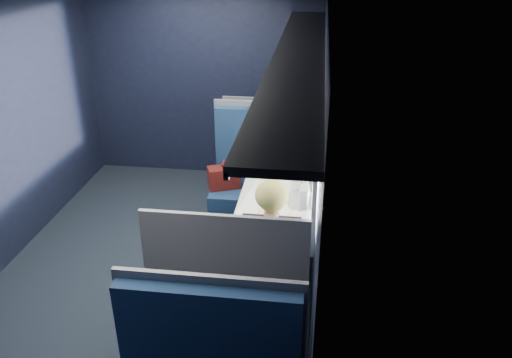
# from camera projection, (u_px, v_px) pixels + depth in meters

# --- Properties ---
(ground) EXTENTS (2.80, 4.20, 0.01)m
(ground) POSITION_uv_depth(u_px,v_px,m) (159.00, 267.00, 4.60)
(ground) COLOR black
(room_shell) EXTENTS (3.00, 4.40, 2.40)m
(room_shell) POSITION_uv_depth(u_px,v_px,m) (146.00, 113.00, 3.95)
(room_shell) COLOR black
(room_shell) RESTS_ON ground
(table) EXTENTS (0.62, 1.00, 0.74)m
(table) POSITION_uv_depth(u_px,v_px,m) (272.00, 210.00, 4.19)
(table) COLOR #54565E
(table) RESTS_ON ground
(seat_bay_near) EXTENTS (1.07, 0.62, 1.26)m
(seat_bay_near) POSITION_uv_depth(u_px,v_px,m) (261.00, 188.00, 5.10)
(seat_bay_near) COLOR #0C1C38
(seat_bay_near) RESTS_ON ground
(seat_bay_far) EXTENTS (1.04, 0.62, 1.26)m
(seat_bay_far) POSITION_uv_depth(u_px,v_px,m) (234.00, 300.00, 3.54)
(seat_bay_far) COLOR #0C1C38
(seat_bay_far) RESTS_ON ground
(seat_row_front) EXTENTS (1.04, 0.51, 1.16)m
(seat_row_front) POSITION_uv_depth(u_px,v_px,m) (271.00, 154.00, 5.92)
(seat_row_front) COLOR #0C1C38
(seat_row_front) RESTS_ON ground
(man) EXTENTS (0.53, 0.56, 1.32)m
(man) POSITION_uv_depth(u_px,v_px,m) (286.00, 170.00, 4.78)
(man) COLOR black
(man) RESTS_ON ground
(woman) EXTENTS (0.53, 0.56, 1.32)m
(woman) POSITION_uv_depth(u_px,v_px,m) (271.00, 252.00, 3.52)
(woman) COLOR black
(woman) RESTS_ON ground
(papers) EXTENTS (0.67, 0.88, 0.01)m
(papers) POSITION_uv_depth(u_px,v_px,m) (278.00, 200.00, 4.18)
(papers) COLOR white
(papers) RESTS_ON table
(laptop) EXTENTS (0.33, 0.38, 0.24)m
(laptop) POSITION_uv_depth(u_px,v_px,m) (307.00, 196.00, 4.12)
(laptop) COLOR silver
(laptop) RESTS_ON table
(bottle_small) EXTENTS (0.06, 0.06, 0.22)m
(bottle_small) POSITION_uv_depth(u_px,v_px,m) (296.00, 182.00, 4.28)
(bottle_small) COLOR silver
(bottle_small) RESTS_ON table
(cup) EXTENTS (0.08, 0.08, 0.10)m
(cup) POSITION_uv_depth(u_px,v_px,m) (302.00, 178.00, 4.47)
(cup) COLOR white
(cup) RESTS_ON table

